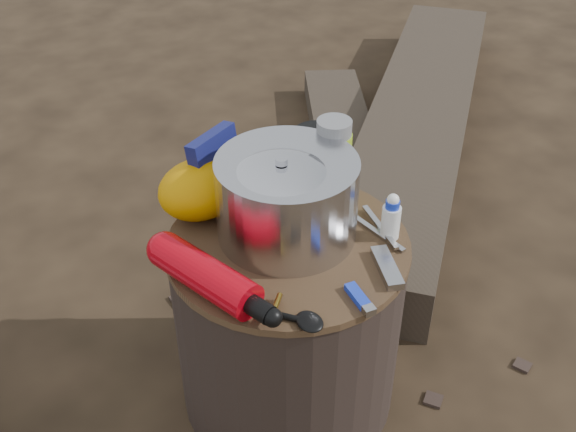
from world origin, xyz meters
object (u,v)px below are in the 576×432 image
log_main (418,124)px  thermos (333,162)px  travel_mug (316,160)px  stump (288,322)px  camping_pot (282,205)px  fuel_bottle (206,276)px

log_main → thermos: size_ratio=10.47×
log_main → travel_mug: travel_mug is taller
stump → camping_pot: 0.30m
stump → camping_pot: bearing=155.7°
log_main → travel_mug: (-0.81, -0.53, 0.41)m
camping_pot → log_main: bearing=34.0°
stump → log_main: bearing=34.4°
thermos → travel_mug: (-0.00, 0.05, -0.02)m
stump → travel_mug: bearing=39.9°
stump → log_main: 1.16m
stump → fuel_bottle: (-0.19, -0.03, 0.24)m
travel_mug → log_main: bearing=33.4°
log_main → fuel_bottle: size_ratio=6.77×
stump → log_main: (0.95, 0.65, -0.13)m
fuel_bottle → thermos: 0.36m
fuel_bottle → thermos: (0.34, 0.10, 0.06)m
fuel_bottle → travel_mug: size_ratio=2.11×
camping_pot → thermos: size_ratio=0.98×
camping_pot → thermos: 0.17m
fuel_bottle → camping_pot: bearing=-3.4°
camping_pot → thermos: thermos is taller
thermos → travel_mug: thermos is taller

